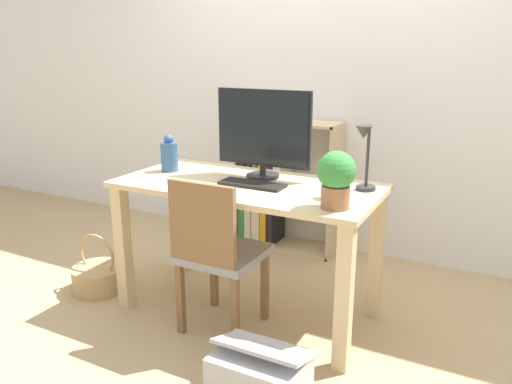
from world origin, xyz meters
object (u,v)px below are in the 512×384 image
object	(u,v)px
potted_plant	(336,177)
chair	(216,250)
monitor	(263,131)
vase	(169,155)
storage_box	(260,374)
desk_lamp	(365,152)
keyboard	(252,184)
bookshelf	(272,187)
basket	(99,277)

from	to	relation	value
potted_plant	chair	size ratio (longest dim) A/B	0.31
monitor	potted_plant	distance (m)	0.65
vase	storage_box	world-z (taller)	vase
desk_lamp	vase	bearing A→B (deg)	-176.62
keyboard	chair	distance (m)	0.39
monitor	chair	bearing A→B (deg)	-97.05
bookshelf	storage_box	size ratio (longest dim) A/B	2.38
vase	potted_plant	distance (m)	1.11
bookshelf	desk_lamp	bearing A→B (deg)	-43.67
bookshelf	basket	size ratio (longest dim) A/B	2.60
potted_plant	monitor	bearing A→B (deg)	146.92
bookshelf	basket	bearing A→B (deg)	-117.17
basket	storage_box	world-z (taller)	basket
monitor	storage_box	size ratio (longest dim) A/B	1.39
potted_plant	basket	distance (m)	1.69
vase	storage_box	size ratio (longest dim) A/B	0.54
keyboard	chair	bearing A→B (deg)	-109.85
vase	basket	bearing A→B (deg)	-149.09
desk_lamp	chair	size ratio (longest dim) A/B	0.40
storage_box	bookshelf	bearing A→B (deg)	114.23
keyboard	bookshelf	distance (m)	1.12
vase	basket	distance (m)	0.89
storage_box	desk_lamp	bearing A→B (deg)	74.79
bookshelf	chair	bearing A→B (deg)	-76.85
potted_plant	storage_box	xyz separation A→B (m)	(-0.16, -0.43, -0.78)
chair	basket	xyz separation A→B (m)	(-0.90, 0.06, -0.37)
desk_lamp	bookshelf	xyz separation A→B (m)	(-0.92, 0.88, -0.50)
vase	basket	world-z (taller)	vase
basket	monitor	bearing A→B (deg)	20.57
vase	storage_box	bearing A→B (deg)	-35.42
potted_plant	chair	world-z (taller)	potted_plant
basket	chair	bearing A→B (deg)	-3.90
monitor	desk_lamp	bearing A→B (deg)	-4.93
desk_lamp	basket	world-z (taller)	desk_lamp
potted_plant	bookshelf	xyz separation A→B (m)	(-0.88, 1.17, -0.44)
monitor	bookshelf	distance (m)	1.05
desk_lamp	potted_plant	xyz separation A→B (m)	(-0.04, -0.30, -0.06)
monitor	keyboard	size ratio (longest dim) A/B	1.60
bookshelf	storage_box	distance (m)	1.79
chair	bookshelf	xyz separation A→B (m)	(-0.29, 1.24, -0.01)
bookshelf	monitor	bearing A→B (deg)	-67.52
vase	desk_lamp	world-z (taller)	desk_lamp
monitor	potted_plant	xyz separation A→B (m)	(0.53, -0.35, -0.12)
desk_lamp	potted_plant	size ratio (longest dim) A/B	1.31
chair	storage_box	size ratio (longest dim) A/B	2.10
vase	basket	size ratio (longest dim) A/B	0.59
keyboard	desk_lamp	size ratio (longest dim) A/B	1.03
desk_lamp	storage_box	xyz separation A→B (m)	(-0.20, -0.72, -0.84)
monitor	keyboard	bearing A→B (deg)	-80.39
chair	bookshelf	distance (m)	1.28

